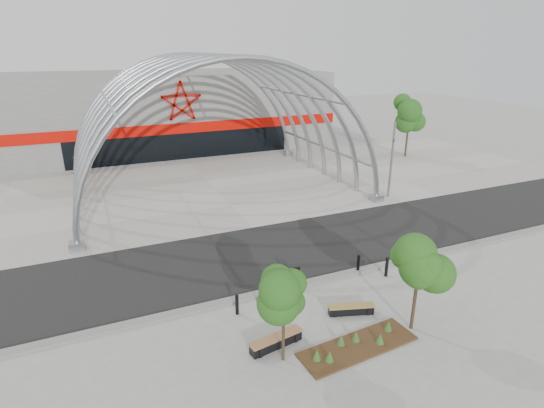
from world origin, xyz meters
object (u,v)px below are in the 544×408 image
Objects in this scene: street_tree_0 at (284,301)px; bench_1 at (351,310)px; street_tree_1 at (420,264)px; bench_0 at (276,342)px; bollard_2 at (295,278)px; signal_pole at (392,159)px.

bench_1 is (3.79, 1.40, -2.24)m from street_tree_0.
street_tree_0 is 4.62m from bench_1.
street_tree_1 reaches higher than bench_0.
bench_0 is at bearing -126.02° from bollard_2.
street_tree_0 is 1.54× the size of bench_0.
street_tree_0 is at bearing -94.24° from bench_0.
signal_pole is 16.18m from street_tree_1.
signal_pole is 2.55× the size of bench_0.
street_tree_0 is at bearing 176.00° from street_tree_1.
bench_1 is at bearing -133.33° from signal_pole.
signal_pole is 15.15m from bollard_2.
bench_1 is (-10.87, -11.52, -2.74)m from signal_pole.
street_tree_0 reaches higher than bollard_2.
bench_0 is 4.23m from bollard_2.
street_tree_1 is 6.12m from bench_0.
bench_0 is (-14.60, -12.18, -2.71)m from signal_pole.
street_tree_0 is 5.23m from bollard_2.
signal_pole is at bearing 39.84° from bench_0.
signal_pole is 2.84× the size of bench_1.
signal_pole reaches higher than bollard_2.
street_tree_1 reaches higher than bollard_2.
street_tree_1 reaches higher than bench_1.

